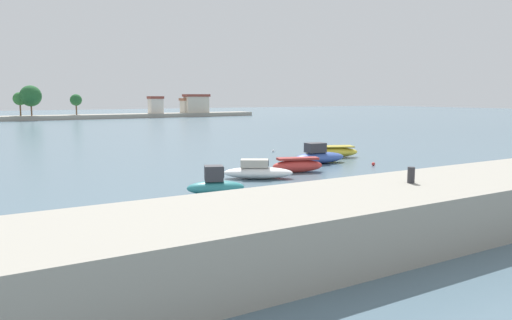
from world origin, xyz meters
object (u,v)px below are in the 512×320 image
(moored_boat_4, at_px, (332,152))
(mooring_buoy_2, at_px, (273,151))
(mooring_buoy_3, at_px, (373,164))
(moored_boat_0, at_px, (215,185))
(moored_boat_1, at_px, (258,171))
(mooring_bollard, at_px, (411,175))
(mooring_buoy_1, at_px, (153,203))
(moored_boat_2, at_px, (298,165))
(moored_boat_3, at_px, (319,156))
(mooring_buoy_0, at_px, (248,166))

(moored_boat_4, xyz_separation_m, mooring_buoy_2, (-2.42, 6.66, -0.42))
(moored_boat_4, xyz_separation_m, mooring_buoy_3, (-0.65, -6.25, -0.39))
(moored_boat_0, height_order, moored_boat_1, moored_boat_0)
(mooring_bollard, distance_m, moored_boat_1, 15.67)
(moored_boat_1, height_order, mooring_buoy_1, moored_boat_1)
(mooring_bollard, distance_m, moored_boat_0, 12.48)
(moored_boat_0, xyz_separation_m, mooring_buoy_3, (17.02, 4.08, -0.46))
(moored_boat_2, bearing_deg, mooring_buoy_3, 15.08)
(moored_boat_2, height_order, mooring_buoy_2, moored_boat_2)
(mooring_buoy_3, bearing_deg, moored_boat_4, 84.07)
(moored_boat_3, bearing_deg, moored_boat_2, -139.87)
(mooring_buoy_3, bearing_deg, moored_boat_2, 176.72)
(moored_boat_3, xyz_separation_m, mooring_buoy_0, (-6.86, 0.71, -0.46))
(moored_boat_3, xyz_separation_m, mooring_buoy_2, (1.30, 9.33, -0.51))
(mooring_bollard, height_order, moored_boat_3, mooring_bollard)
(mooring_buoy_3, bearing_deg, moored_boat_3, 130.57)
(moored_boat_4, bearing_deg, mooring_buoy_3, -72.05)
(mooring_buoy_1, relative_size, mooring_buoy_3, 1.21)
(moored_boat_0, relative_size, mooring_buoy_1, 10.23)
(mooring_bollard, xyz_separation_m, moored_boat_3, (10.53, 19.50, -1.93))
(mooring_bollard, relative_size, moored_boat_2, 0.16)
(moored_boat_1, bearing_deg, moored_boat_2, 44.39)
(moored_boat_0, bearing_deg, mooring_buoy_2, 69.55)
(moored_boat_2, height_order, moored_boat_4, moored_boat_2)
(mooring_buoy_2, bearing_deg, moored_boat_4, -70.06)
(moored_boat_2, relative_size, mooring_buoy_0, 12.85)
(moored_boat_2, height_order, mooring_buoy_3, moored_boat_2)
(mooring_buoy_2, bearing_deg, mooring_buoy_0, -133.42)
(moored_boat_0, distance_m, moored_boat_3, 15.92)
(mooring_buoy_3, bearing_deg, mooring_buoy_2, 97.79)
(moored_boat_1, distance_m, moored_boat_2, 4.30)
(moored_boat_4, height_order, mooring_buoy_0, moored_boat_4)
(mooring_buoy_3, bearing_deg, moored_boat_1, -177.67)
(moored_boat_3, bearing_deg, mooring_buoy_2, 87.78)
(moored_boat_3, bearing_deg, moored_boat_4, 41.42)
(moored_boat_3, distance_m, mooring_buoy_3, 4.74)
(mooring_buoy_0, bearing_deg, moored_boat_4, 10.50)
(moored_boat_3, relative_size, mooring_buoy_2, 21.12)
(moored_boat_1, xyz_separation_m, mooring_buoy_2, (10.08, 13.39, -0.40))
(moored_boat_3, distance_m, mooring_buoy_1, 20.17)
(moored_boat_2, distance_m, moored_boat_4, 10.13)
(mooring_buoy_0, height_order, mooring_buoy_2, mooring_buoy_0)
(mooring_bollard, relative_size, moored_boat_4, 0.13)
(mooring_buoy_1, xyz_separation_m, mooring_buoy_2, (19.52, 17.96, -0.06))
(moored_boat_1, bearing_deg, moored_boat_0, -113.14)
(moored_boat_4, relative_size, mooring_buoy_2, 22.30)
(moored_boat_4, distance_m, mooring_buoy_0, 10.76)
(mooring_bollard, relative_size, mooring_buoy_1, 1.90)
(mooring_buoy_1, distance_m, mooring_buoy_2, 26.53)
(mooring_bollard, xyz_separation_m, mooring_buoy_1, (-7.70, 10.88, -2.38))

